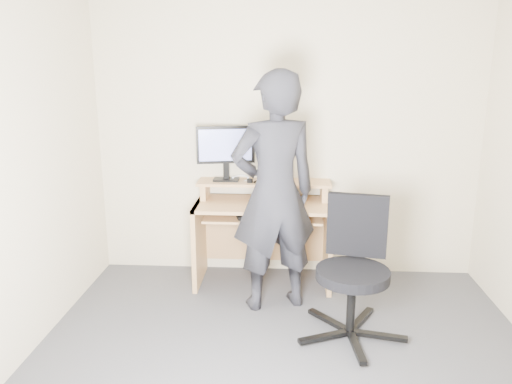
# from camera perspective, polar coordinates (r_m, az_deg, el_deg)

# --- Properties ---
(ground) EXTENTS (3.50, 3.50, 0.00)m
(ground) POSITION_cam_1_polar(r_m,az_deg,el_deg) (3.40, 3.20, -20.43)
(ground) COLOR #4E4F53
(ground) RESTS_ON ground
(back_wall) EXTENTS (3.50, 0.02, 2.50)m
(back_wall) POSITION_cam_1_polar(r_m,az_deg,el_deg) (4.59, 3.54, 5.77)
(back_wall) COLOR beige
(back_wall) RESTS_ON ground
(desk) EXTENTS (1.20, 0.60, 0.91)m
(desk) POSITION_cam_1_polar(r_m,az_deg,el_deg) (4.54, 0.87, -3.42)
(desk) COLOR tan
(desk) RESTS_ON ground
(monitor) EXTENTS (0.52, 0.15, 0.50)m
(monitor) POSITION_cam_1_polar(r_m,az_deg,el_deg) (4.49, -3.48, 5.01)
(monitor) COLOR black
(monitor) RESTS_ON desk
(external_drive) EXTENTS (0.09, 0.14, 0.20)m
(external_drive) POSITION_cam_1_polar(r_m,az_deg,el_deg) (4.48, 0.90, 2.47)
(external_drive) COLOR black
(external_drive) RESTS_ON desk
(travel_mug) EXTENTS (0.09, 0.09, 0.16)m
(travel_mug) POSITION_cam_1_polar(r_m,az_deg,el_deg) (4.51, 1.41, 2.30)
(travel_mug) COLOR silver
(travel_mug) RESTS_ON desk
(smartphone) EXTENTS (0.09, 0.14, 0.01)m
(smartphone) POSITION_cam_1_polar(r_m,az_deg,el_deg) (4.50, 5.68, 1.20)
(smartphone) COLOR black
(smartphone) RESTS_ON desk
(charger) EXTENTS (0.05, 0.05, 0.03)m
(charger) POSITION_cam_1_polar(r_m,az_deg,el_deg) (4.45, -0.71, 1.29)
(charger) COLOR black
(charger) RESTS_ON desk
(headphones) EXTENTS (0.18, 0.18, 0.06)m
(headphones) POSITION_cam_1_polar(r_m,az_deg,el_deg) (4.57, -1.76, 1.53)
(headphones) COLOR silver
(headphones) RESTS_ON desk
(keyboard) EXTENTS (0.49, 0.29, 0.03)m
(keyboard) POSITION_cam_1_polar(r_m,az_deg,el_deg) (4.34, 0.80, -2.62)
(keyboard) COLOR black
(keyboard) RESTS_ON desk
(mouse) EXTENTS (0.11, 0.08, 0.04)m
(mouse) POSITION_cam_1_polar(r_m,az_deg,el_deg) (4.30, 4.35, -1.40)
(mouse) COLOR black
(mouse) RESTS_ON desk
(office_chair) EXTENTS (0.79, 0.78, 1.00)m
(office_chair) POSITION_cam_1_polar(r_m,az_deg,el_deg) (3.70, 11.13, -8.01)
(office_chair) COLOR black
(office_chair) RESTS_ON ground
(person) EXTENTS (0.81, 0.67, 1.91)m
(person) POSITION_cam_1_polar(r_m,az_deg,el_deg) (3.92, 2.08, -0.14)
(person) COLOR black
(person) RESTS_ON ground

